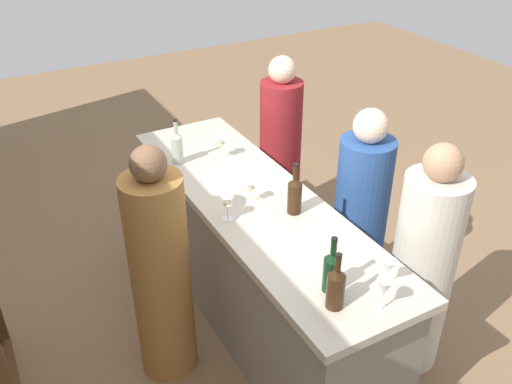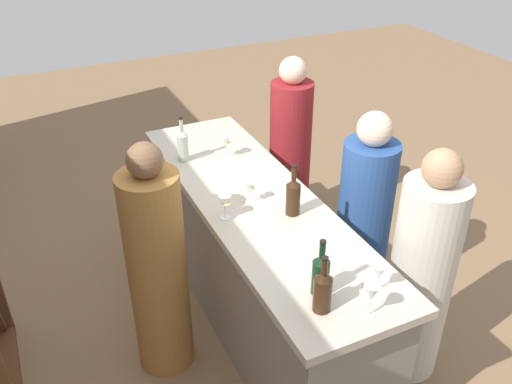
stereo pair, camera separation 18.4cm
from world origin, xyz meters
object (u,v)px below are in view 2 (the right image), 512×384
(wine_glass_near_left, at_px, (379,273))
(wine_glass_near_right, at_px, (371,294))
(wine_glass_far_left, at_px, (250,188))
(wine_bottle_second_left_dark_green, at_px, (321,273))
(person_left_guest, at_px, (364,220))
(person_server_behind, at_px, (158,271))
(wine_bottle_center_amber_brown, at_px, (293,196))
(person_right_guest, at_px, (290,151))
(wine_bottle_leftmost_amber_brown, at_px, (323,290))
(wine_bottle_second_right_clear_pale, at_px, (183,144))
(person_center_guest, at_px, (421,277))
(wine_glass_near_center, at_px, (226,142))
(wine_glass_far_center, at_px, (225,202))

(wine_glass_near_left, bearing_deg, wine_glass_near_right, 132.68)
(wine_glass_far_left, bearing_deg, wine_bottle_second_left_dark_green, 177.22)
(person_left_guest, relative_size, person_server_behind, 0.95)
(wine_bottle_center_amber_brown, relative_size, person_right_guest, 0.22)
(wine_bottle_leftmost_amber_brown, height_order, wine_glass_far_left, wine_bottle_leftmost_amber_brown)
(person_left_guest, xyz_separation_m, person_right_guest, (1.07, -0.02, 0.02))
(wine_glass_far_left, xyz_separation_m, person_right_guest, (0.99, -0.81, -0.38))
(wine_bottle_second_right_clear_pale, xyz_separation_m, wine_glass_near_left, (-1.64, -0.40, -0.01))
(wine_bottle_second_right_clear_pale, bearing_deg, person_center_guest, -146.83)
(person_right_guest, bearing_deg, person_center_guest, 79.39)
(wine_bottle_second_left_dark_green, bearing_deg, person_left_guest, -46.80)
(wine_bottle_second_left_dark_green, xyz_separation_m, wine_glass_far_left, (0.86, -0.04, -0.02))
(wine_glass_near_right, bearing_deg, wine_glass_near_center, -0.48)
(wine_glass_far_left, relative_size, person_right_guest, 0.09)
(wine_glass_far_center, height_order, person_right_guest, person_right_guest)
(wine_glass_far_center, xyz_separation_m, person_right_guest, (1.08, -1.01, -0.39))
(wine_glass_near_right, distance_m, wine_glass_far_center, 1.03)
(wine_glass_near_center, height_order, person_right_guest, person_right_guest)
(wine_bottle_second_right_clear_pale, relative_size, person_server_behind, 0.21)
(wine_bottle_center_amber_brown, height_order, wine_glass_near_center, wine_bottle_center_amber_brown)
(wine_bottle_second_left_dark_green, distance_m, person_center_guest, 0.88)
(wine_bottle_leftmost_amber_brown, distance_m, wine_bottle_second_right_clear_pale, 1.64)
(person_server_behind, bearing_deg, person_center_guest, -15.34)
(wine_glass_far_center, height_order, person_center_guest, person_center_guest)
(wine_glass_near_right, xyz_separation_m, wine_glass_far_center, (0.99, 0.28, -0.02))
(wine_bottle_center_amber_brown, distance_m, wine_glass_near_right, 0.88)
(wine_bottle_center_amber_brown, height_order, wine_glass_far_left, wine_bottle_center_amber_brown)
(wine_glass_near_right, bearing_deg, person_left_guest, -35.22)
(wine_glass_near_center, bearing_deg, person_server_behind, 132.90)
(wine_glass_far_left, height_order, person_center_guest, person_center_guest)
(wine_bottle_second_right_clear_pale, xyz_separation_m, person_left_guest, (-0.76, -0.97, -0.43))
(wine_bottle_second_right_clear_pale, relative_size, person_right_guest, 0.21)
(person_center_guest, bearing_deg, wine_glass_near_center, -68.47)
(wine_glass_far_center, relative_size, person_server_behind, 0.10)
(wine_bottle_leftmost_amber_brown, height_order, person_server_behind, person_server_behind)
(wine_bottle_second_right_clear_pale, height_order, wine_glass_near_center, wine_bottle_second_right_clear_pale)
(wine_glass_far_left, distance_m, person_right_guest, 1.33)
(wine_bottle_second_left_dark_green, height_order, person_center_guest, person_center_guest)
(wine_glass_near_center, bearing_deg, wine_bottle_center_amber_brown, -174.90)
(wine_bottle_second_left_dark_green, relative_size, wine_bottle_center_amber_brown, 0.95)
(wine_bottle_second_right_clear_pale, height_order, wine_glass_near_right, wine_bottle_second_right_clear_pale)
(wine_bottle_center_amber_brown, height_order, wine_bottle_second_right_clear_pale, wine_bottle_center_amber_brown)
(wine_glass_near_center, height_order, person_left_guest, person_left_guest)
(wine_bottle_second_right_clear_pale, height_order, person_right_guest, person_right_guest)
(wine_glass_near_right, height_order, person_right_guest, person_right_guest)
(wine_glass_near_left, xyz_separation_m, wine_glass_near_right, (-0.12, 0.13, 0.02))
(person_left_guest, bearing_deg, wine_glass_far_center, 14.91)
(wine_glass_near_left, relative_size, wine_glass_far_center, 1.00)
(person_left_guest, bearing_deg, person_right_guest, -76.75)
(wine_bottle_second_left_dark_green, height_order, wine_bottle_second_right_clear_pale, wine_bottle_second_right_clear_pale)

